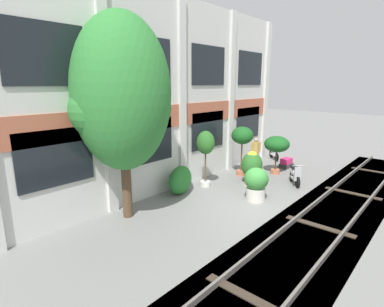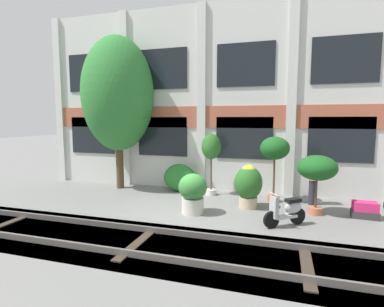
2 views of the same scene
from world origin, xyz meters
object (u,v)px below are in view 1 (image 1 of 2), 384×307
object	(u,v)px
potted_plant_tall_urn	(277,145)
potted_plant_square_trough	(286,163)
potted_plant_ribbed_drum	(252,166)
topiary_hedge	(180,180)
potted_plant_terracotta_small	(242,137)
potted_plant_fluted_column	(256,183)
potted_plant_low_pan	(206,146)
scooter_near_curb	(274,152)
resident_by_doorway	(256,153)
scooter_second_parked	(295,174)
broadleaf_tree	(122,97)

from	to	relation	value
potted_plant_tall_urn	potted_plant_square_trough	distance (m)	1.86
potted_plant_ribbed_drum	topiary_hedge	xyz separation A→B (m)	(-3.00, 1.50, -0.25)
potted_plant_ribbed_drum	topiary_hedge	size ratio (longest dim) A/B	1.13
potted_plant_terracotta_small	potted_plant_fluted_column	size ratio (longest dim) A/B	1.85
potted_plant_tall_urn	potted_plant_low_pan	size ratio (longest dim) A/B	0.78
scooter_near_curb	resident_by_doorway	bearing A→B (deg)	-39.15
potted_plant_low_pan	potted_plant_square_trough	xyz separation A→B (m)	(5.16, -1.37, -1.57)
potted_plant_tall_urn	potted_plant_square_trough	bearing A→B (deg)	2.87
scooter_second_parked	potted_plant_low_pan	bearing A→B (deg)	-82.29
potted_plant_ribbed_drum	broadleaf_tree	bearing A→B (deg)	166.56
potted_plant_tall_urn	potted_plant_terracotta_small	distance (m)	1.81
potted_plant_square_trough	resident_by_doorway	bearing A→B (deg)	143.04
potted_plant_terracotta_small	potted_plant_ribbed_drum	bearing A→B (deg)	-127.56
potted_plant_square_trough	resident_by_doorway	distance (m)	1.89
potted_plant_square_trough	topiary_hedge	bearing A→B (deg)	166.75
potted_plant_fluted_column	topiary_hedge	world-z (taller)	potted_plant_fluted_column
potted_plant_low_pan	potted_plant_fluted_column	xyz separation A→B (m)	(-0.02, -2.48, -1.10)
potted_plant_square_trough	resident_by_doorway	size ratio (longest dim) A/B	0.47
potted_plant_tall_urn	topiary_hedge	distance (m)	5.45
potted_plant_tall_urn	potted_plant_terracotta_small	size ratio (longest dim) A/B	0.79
potted_plant_ribbed_drum	resident_by_doorway	bearing A→B (deg)	25.78
scooter_second_parked	resident_by_doorway	world-z (taller)	resident_by_doorway
potted_plant_ribbed_drum	potted_plant_fluted_column	bearing A→B (deg)	-144.88
potted_plant_tall_urn	scooter_near_curb	world-z (taller)	potted_plant_tall_urn
potted_plant_ribbed_drum	resident_by_doorway	size ratio (longest dim) A/B	0.88
potted_plant_ribbed_drum	potted_plant_terracotta_small	bearing A→B (deg)	52.44
potted_plant_low_pan	resident_by_doorway	bearing A→B (deg)	-4.66
potted_plant_fluted_column	scooter_second_parked	xyz separation A→B (m)	(2.87, -0.31, -0.27)
topiary_hedge	resident_by_doorway	bearing A→B (deg)	-5.30
potted_plant_tall_urn	resident_by_doorway	xyz separation A→B (m)	(0.00, 1.14, -0.54)
potted_plant_ribbed_drum	potted_plant_square_trough	xyz separation A→B (m)	(3.54, -0.04, -0.59)
potted_plant_tall_urn	potted_plant_terracotta_small	bearing A→B (deg)	138.93
broadleaf_tree	potted_plant_fluted_column	size ratio (longest dim) A/B	5.03
scooter_second_parked	potted_plant_square_trough	bearing A→B (deg)	173.74
potted_plant_fluted_column	topiary_hedge	distance (m)	2.99
scooter_near_curb	potted_plant_tall_urn	bearing A→B (deg)	-17.60
potted_plant_tall_urn	scooter_second_parked	xyz separation A→B (m)	(-0.88, -1.35, -1.01)
potted_plant_fluted_column	potted_plant_square_trough	bearing A→B (deg)	12.09
potted_plant_fluted_column	broadleaf_tree	bearing A→B (deg)	148.42
potted_plant_square_trough	scooter_second_parked	size ratio (longest dim) A/B	0.69
resident_by_doorway	topiary_hedge	size ratio (longest dim) A/B	1.28
potted_plant_ribbed_drum	resident_by_doorway	distance (m)	2.37
potted_plant_terracotta_small	scooter_near_curb	bearing A→B (deg)	4.16
topiary_hedge	potted_plant_low_pan	bearing A→B (deg)	-7.01
potted_plant_tall_urn	potted_plant_ribbed_drum	world-z (taller)	potted_plant_tall_urn
potted_plant_tall_urn	potted_plant_low_pan	distance (m)	4.02
potted_plant_tall_urn	scooter_second_parked	bearing A→B (deg)	-123.08
scooter_second_parked	broadleaf_tree	bearing A→B (deg)	-60.06
potted_plant_terracotta_small	scooter_second_parked	xyz separation A→B (m)	(0.44, -2.50, -1.43)
broadleaf_tree	potted_plant_tall_urn	bearing A→B (deg)	-10.65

